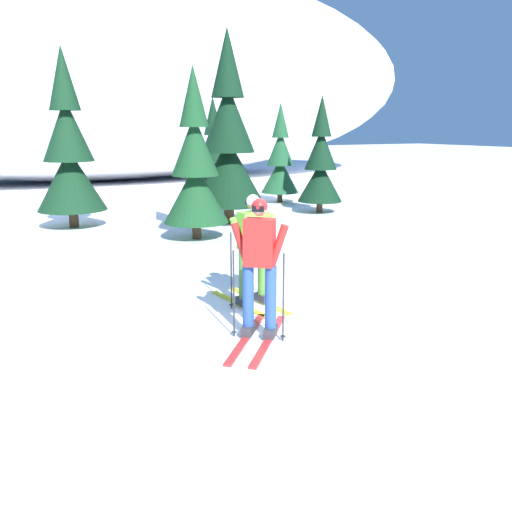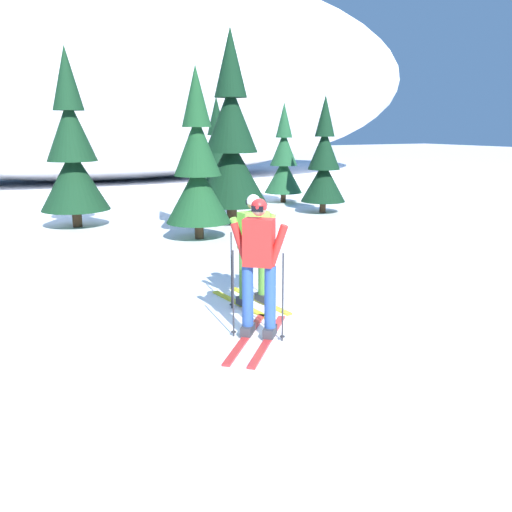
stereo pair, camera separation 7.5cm
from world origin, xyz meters
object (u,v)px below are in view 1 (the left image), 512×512
pine_tree_left (69,154)px  pine_tree_center (228,144)px  pine_tree_center_left (195,169)px  pine_tree_far_right (280,161)px  pine_tree_right (321,165)px  pine_tree_center_right (214,161)px  skier_lime_jacket (253,248)px  skier_red_jacket (259,267)px

pine_tree_left → pine_tree_center: size_ratio=0.90×
pine_tree_center_left → pine_tree_far_right: 7.04m
pine_tree_right → pine_tree_center_right: bearing=130.3°
skier_lime_jacket → pine_tree_right: (6.17, 7.30, 0.62)m
skier_lime_jacket → pine_tree_center: 7.52m
pine_tree_center_right → pine_tree_center: bearing=-106.2°
pine_tree_left → pine_tree_center: (4.09, -1.39, 0.23)m
pine_tree_left → pine_tree_far_right: pine_tree_left is taller
skier_lime_jacket → pine_tree_right: size_ratio=0.47×
skier_lime_jacket → skier_red_jacket: bearing=-113.6°
skier_red_jacket → pine_tree_center: bearing=67.9°
pine_tree_center_left → skier_red_jacket: bearing=-104.3°
pine_tree_center_left → pine_tree_center_right: pine_tree_center_left is taller
skier_lime_jacket → pine_tree_center_right: (3.71, 10.19, 0.64)m
pine_tree_left → pine_tree_center_left: 3.91m
pine_tree_center_left → pine_tree_center: 2.39m
skier_lime_jacket → pine_tree_center: pine_tree_center is taller
pine_tree_center → pine_tree_far_right: bearing=42.0°
pine_tree_center → pine_tree_far_right: pine_tree_center is taller
skier_lime_jacket → pine_tree_center_right: bearing=70.0°
skier_red_jacket → pine_tree_center_left: 6.69m
pine_tree_center_right → pine_tree_far_right: bearing=-3.9°
skier_red_jacket → pine_tree_far_right: size_ratio=0.52×
pine_tree_left → pine_tree_right: pine_tree_left is taller
skier_lime_jacket → pine_tree_left: pine_tree_left is taller
skier_red_jacket → pine_tree_right: size_ratio=0.50×
skier_lime_jacket → skier_red_jacket: (-0.53, -1.22, 0.04)m
skier_red_jacket → pine_tree_right: (6.70, 8.53, 0.58)m
skier_red_jacket → pine_tree_left: bearing=94.8°
skier_red_jacket → pine_tree_center: size_ratio=0.35×
pine_tree_center_right → pine_tree_left: bearing=-159.1°
pine_tree_right → pine_tree_left: bearing=172.7°
skier_lime_jacket → pine_tree_right: pine_tree_right is taller
pine_tree_right → pine_tree_far_right: (0.08, 2.72, -0.05)m
pine_tree_left → pine_tree_center: 4.32m
skier_red_jacket → pine_tree_left: pine_tree_left is taller
pine_tree_far_right → pine_tree_left: bearing=-166.9°
pine_tree_center_right → skier_lime_jacket: bearing=-110.0°
pine_tree_left → skier_red_jacket: bearing=-85.2°
pine_tree_left → pine_tree_center_right: 5.43m
pine_tree_far_right → pine_tree_right: bearing=-91.7°
pine_tree_center_left → pine_tree_far_right: (5.14, 4.80, -0.24)m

